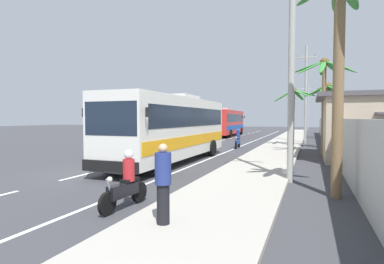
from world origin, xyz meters
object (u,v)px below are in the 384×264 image
at_px(utility_pole_far, 305,106).
at_px(utility_pole_distant, 307,106).
at_px(palm_nearest, 293,102).
at_px(palm_fourth, 326,99).
at_px(coach_bus_foreground, 172,126).
at_px(motorcycle_beside_bus, 238,140).
at_px(motorcycle_trailing, 126,184).
at_px(palm_farthest, 329,101).
at_px(pedestrian_near_kerb, 163,182).
at_px(utility_pole_mid, 306,93).
at_px(palm_second, 339,40).
at_px(utility_pole_nearest, 292,51).
at_px(palm_third, 324,81).
at_px(coach_bus_far_lane, 227,122).

bearing_deg(utility_pole_far, utility_pole_distant, 89.80).
height_order(palm_nearest, palm_fourth, palm_fourth).
xyz_separation_m(coach_bus_foreground, motorcycle_beside_bus, (1.60, 9.32, -1.34)).
bearing_deg(motorcycle_trailing, palm_farthest, 78.50).
height_order(pedestrian_near_kerb, utility_pole_mid, utility_pole_mid).
bearing_deg(motorcycle_trailing, pedestrian_near_kerb, -33.68).
bearing_deg(utility_pole_mid, palm_farthest, 72.48).
height_order(palm_second, palm_fourth, palm_second).
relative_size(motorcycle_beside_bus, palm_farthest, 0.30).
relative_size(motorcycle_beside_bus, utility_pole_mid, 0.21).
bearing_deg(motorcycle_beside_bus, motorcycle_trailing, -87.05).
xyz_separation_m(palm_nearest, palm_farthest, (3.35, 11.70, 0.63)).
relative_size(utility_pole_far, palm_second, 1.16).
bearing_deg(pedestrian_near_kerb, utility_pole_mid, 78.99).
bearing_deg(palm_farthest, motorcycle_trailing, -101.50).
relative_size(palm_nearest, palm_fourth, 0.97).
xyz_separation_m(motorcycle_beside_bus, utility_pole_mid, (5.08, 6.88, 4.23)).
bearing_deg(motorcycle_beside_bus, utility_pole_nearest, -68.90).
relative_size(palm_nearest, palm_second, 0.74).
height_order(coach_bus_foreground, palm_third, palm_third).
xyz_separation_m(motorcycle_trailing, utility_pole_nearest, (3.96, 5.17, 4.31)).
distance_m(motorcycle_trailing, palm_second, 7.56).
height_order(motorcycle_trailing, palm_fourth, palm_fourth).
distance_m(motorcycle_beside_bus, motorcycle_trailing, 17.82).
height_order(utility_pole_distant, palm_nearest, utility_pole_distant).
bearing_deg(motorcycle_trailing, utility_pole_mid, 80.43).
xyz_separation_m(motorcycle_beside_bus, palm_farthest, (7.50, 14.55, 3.80)).
xyz_separation_m(motorcycle_trailing, palm_second, (5.42, 3.24, 4.15)).
xyz_separation_m(utility_pole_distant, palm_second, (1.54, -60.48, -0.32)).
bearing_deg(utility_pole_nearest, utility_pole_distant, 90.08).
bearing_deg(motorcycle_beside_bus, palm_second, -66.48).
bearing_deg(palm_fourth, motorcycle_trailing, -106.33).
relative_size(coach_bus_foreground, palm_fourth, 2.17).
xyz_separation_m(coach_bus_foreground, palm_fourth, (8.31, 11.26, 1.99)).
xyz_separation_m(utility_pole_distant, palm_farthest, (2.70, -31.36, -0.68)).
bearing_deg(palm_farthest, utility_pole_mid, -107.52).
bearing_deg(palm_third, palm_second, -90.01).
distance_m(motorcycle_trailing, utility_pole_mid, 25.39).
xyz_separation_m(coach_bus_foreground, utility_pole_distant, (6.40, 55.23, 3.13)).
bearing_deg(palm_third, motorcycle_trailing, -110.63).
height_order(coach_bus_foreground, palm_second, palm_second).
relative_size(utility_pole_far, palm_third, 1.27).
distance_m(utility_pole_mid, palm_nearest, 4.27).
distance_m(palm_nearest, palm_fourth, 2.72).
xyz_separation_m(coach_bus_foreground, motorcycle_trailing, (2.52, -8.48, -1.34)).
bearing_deg(utility_pole_nearest, coach_bus_far_lane, 109.05).
bearing_deg(utility_pole_distant, utility_pole_nearest, -89.92).
bearing_deg(coach_bus_foreground, palm_fourth, 53.59).
height_order(utility_pole_nearest, utility_pole_mid, utility_pole_nearest).
xyz_separation_m(utility_pole_nearest, utility_pole_distant, (-0.08, 58.54, 0.17)).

